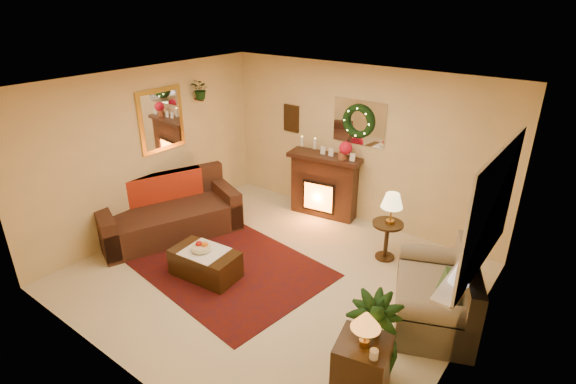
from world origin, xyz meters
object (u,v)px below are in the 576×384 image
Objects in this scene: sofa at (169,211)px; end_table_square at (362,369)px; loveseat at (435,287)px; fireplace at (325,185)px; side_table_round at (386,238)px; coffee_table at (205,263)px.

end_table_square is at bearing 8.88° from sofa.
fireplace is at bearing 125.86° from loveseat.
sofa is at bearing 167.05° from end_table_square.
sofa is 4.14m from loveseat.
end_table_square is (0.89, -2.37, -0.05)m from side_table_round.
loveseat is 2.50× the size of side_table_round.
fireplace is (1.56, 2.13, 0.12)m from sofa.
coffee_table is at bearing 170.45° from end_table_square.
side_table_round is (3.07, 1.46, -0.10)m from sofa.
end_table_square is at bearing -69.46° from side_table_round.
fireplace is 1.87× the size of end_table_square.
sofa reaches higher than side_table_round.
fireplace is 1.94× the size of side_table_round.
sofa is 3.69× the size of side_table_round.
sofa is 2.64m from fireplace.
end_table_square is (2.40, -3.04, -0.28)m from fireplace.
loveseat is 1.57× the size of coffee_table.
side_table_round is at bearing 117.09° from loveseat.
side_table_round is (1.51, -0.68, -0.23)m from fireplace.
side_table_round reaches higher than end_table_square.
side_table_round is 2.61m from coffee_table.
end_table_square is 2.69m from coffee_table.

